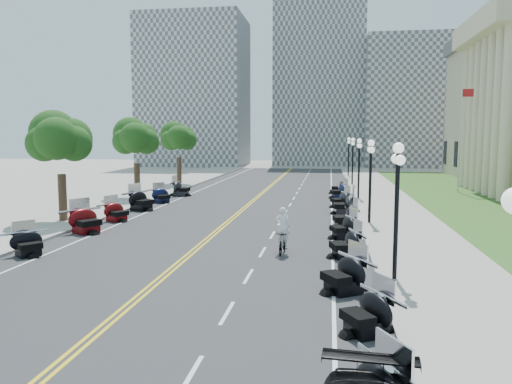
{
  "coord_description": "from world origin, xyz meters",
  "views": [
    {
      "loc": [
        6.2,
        -26.27,
        5.34
      ],
      "look_at": [
        1.88,
        2.87,
        2.0
      ],
      "focal_mm": 35.0,
      "sensor_mm": 36.0,
      "label": 1
    }
  ],
  "objects_px": {
    "bicycle": "(283,242)",
    "cyclist_rider": "(283,211)",
    "flagpole": "(460,139)",
    "motorcycle_n_3": "(344,273)"
  },
  "relations": [
    {
      "from": "bicycle",
      "to": "cyclist_rider",
      "type": "bearing_deg",
      "value": 0.0
    },
    {
      "from": "flagpole",
      "to": "motorcycle_n_3",
      "type": "distance_m",
      "value": 33.71
    },
    {
      "from": "motorcycle_n_3",
      "to": "flagpole",
      "type": "bearing_deg",
      "value": 128.13
    },
    {
      "from": "flagpole",
      "to": "bicycle",
      "type": "height_order",
      "value": "flagpole"
    },
    {
      "from": "bicycle",
      "to": "cyclist_rider",
      "type": "height_order",
      "value": "cyclist_rider"
    },
    {
      "from": "flagpole",
      "to": "bicycle",
      "type": "bearing_deg",
      "value": -117.93
    },
    {
      "from": "motorcycle_n_3",
      "to": "cyclist_rider",
      "type": "distance_m",
      "value": 6.06
    },
    {
      "from": "bicycle",
      "to": "cyclist_rider",
      "type": "distance_m",
      "value": 1.42
    },
    {
      "from": "flagpole",
      "to": "motorcycle_n_3",
      "type": "xyz_separation_m",
      "value": [
        -11.27,
        -31.48,
        -4.31
      ]
    },
    {
      "from": "motorcycle_n_3",
      "to": "bicycle",
      "type": "height_order",
      "value": "motorcycle_n_3"
    }
  ]
}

